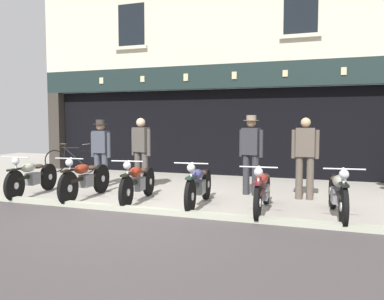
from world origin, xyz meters
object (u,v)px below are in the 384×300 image
Objects in this scene: salesman_left at (101,149)px; assistant_far_right at (305,154)px; motorcycle_center at (199,185)px; motorcycle_right at (338,193)px; motorcycle_left at (85,178)px; motorcycle_center_left at (138,181)px; motorcycle_far_left at (32,176)px; leaning_bicycle at (70,160)px; salesman_right at (251,151)px; shopkeeper_center at (141,149)px; advert_board_far at (114,120)px; advert_board_near at (143,121)px; motorcycle_center_right at (262,189)px.

salesman_left is 4.93m from assistant_far_right.
motorcycle_center is 2.52m from motorcycle_right.
motorcycle_left is 1.21m from motorcycle_center_left.
motorcycle_right is 5.77m from salesman_left.
motorcycle_far_left is 2.55m from motorcycle_center_left.
salesman_right is at bearing 63.62° from leaning_bicycle.
motorcycle_center is 1.17× the size of shopkeeper_center.
advert_board_far is at bearing -91.21° from motorcycle_far_left.
leaning_bicycle is at bearing -54.11° from motorcycle_left.
motorcycle_left is (1.34, 0.07, 0.01)m from motorcycle_far_left.
salesman_left is at bearing -1.08° from assistant_far_right.
motorcycle_center is 1.97× the size of advert_board_near.
leaning_bicycle is (-2.08, -1.04, -1.26)m from advert_board_near.
motorcycle_center reaches higher than motorcycle_center_right.
advert_board_far reaches higher than motorcycle_far_left.
motorcycle_far_left is at bearing 51.91° from shopkeeper_center.
motorcycle_center_right is at bearing 171.60° from motorcycle_far_left.
motorcycle_right is 1.16× the size of salesman_right.
shopkeeper_center is 1.00× the size of assistant_far_right.
motorcycle_right is at bearing 175.89° from motorcycle_left.
motorcycle_center_right is (3.74, 0.00, -0.01)m from motorcycle_left.
shopkeeper_center is 0.95× the size of leaning_bicycle.
shopkeeper_center reaches higher than motorcycle_center_right.
leaning_bicycle is at bearing -16.61° from assistant_far_right.
motorcycle_center_right is at bearing 170.78° from motorcycle_center_left.
motorcycle_far_left is 0.93× the size of motorcycle_center_right.
motorcycle_center_left is 0.98× the size of motorcycle_center.
motorcycle_center_left is at bearing 41.58° from leaning_bicycle.
advert_board_near reaches higher than motorcycle_far_left.
motorcycle_center is at bearing -6.95° from motorcycle_center_right.
shopkeeper_center reaches higher than motorcycle_far_left.
advert_board_near is (-3.42, 4.47, 1.23)m from motorcycle_center.
advert_board_far reaches higher than salesman_right.
shopkeeper_center is (1.88, 1.59, 0.54)m from motorcycle_far_left.
assistant_far_right reaches higher than motorcycle_far_left.
motorcycle_right is at bearing 171.74° from motorcycle_center_left.
shopkeeper_center is at bearing 51.50° from leaning_bicycle.
advert_board_far reaches higher than motorcycle_right.
motorcycle_center is at bearing 48.99° from leaning_bicycle.
assistant_far_right is 1.54× the size of advert_board_far.
assistant_far_right is (0.64, 1.46, 0.54)m from motorcycle_center_right.
advert_board_far reaches higher than leaning_bicycle.
advert_board_far is at bearing -50.44° from motorcycle_center.
motorcycle_far_left is 3.96m from leaning_bicycle.
motorcycle_center is 6.49m from leaning_bicycle.
assistant_far_right is (4.93, -0.00, 0.02)m from salesman_left.
advert_board_near reaches higher than shopkeeper_center.
shopkeeper_center reaches higher than motorcycle_right.
motorcycle_left is at bearing -3.52° from motorcycle_center.
motorcycle_center_right is (2.54, -0.07, -0.00)m from motorcycle_center_left.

